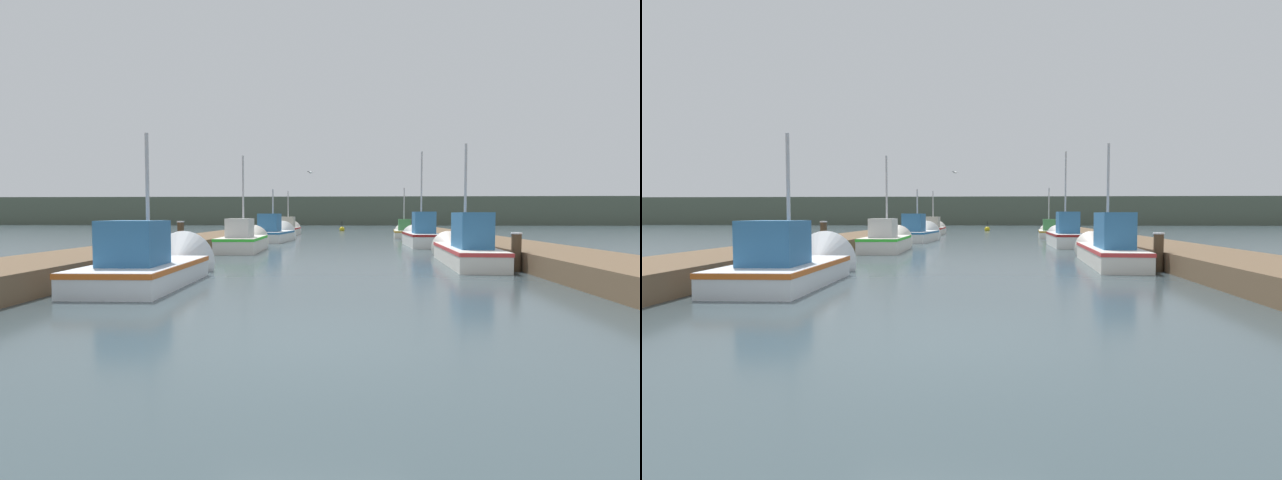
# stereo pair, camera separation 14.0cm
# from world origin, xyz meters

# --- Properties ---
(ground_plane) EXTENTS (200.00, 200.00, 0.00)m
(ground_plane) POSITION_xyz_m (0.00, 0.00, 0.00)
(ground_plane) COLOR #38474C
(dock_left) EXTENTS (2.57, 40.00, 0.52)m
(dock_left) POSITION_xyz_m (-6.36, 16.00, 0.26)
(dock_left) COLOR brown
(dock_left) RESTS_ON ground_plane
(dock_right) EXTENTS (2.57, 40.00, 0.52)m
(dock_right) POSITION_xyz_m (6.36, 16.00, 0.26)
(dock_right) COLOR brown
(dock_right) RESTS_ON ground_plane
(distant_shore_ridge) EXTENTS (120.00, 16.00, 4.18)m
(distant_shore_ridge) POSITION_xyz_m (0.00, 74.81, 2.09)
(distant_shore_ridge) COLOR #4C5647
(distant_shore_ridge) RESTS_ON ground_plane
(fishing_boat_0) EXTENTS (1.87, 4.76, 3.84)m
(fishing_boat_0) POSITION_xyz_m (-3.84, 5.19, 0.38)
(fishing_boat_0) COLOR silver
(fishing_boat_0) RESTS_ON ground_plane
(fishing_boat_1) EXTENTS (1.60, 6.34, 4.04)m
(fishing_boat_1) POSITION_xyz_m (4.11, 10.02, 0.47)
(fishing_boat_1) COLOR silver
(fishing_boat_1) RESTS_ON ground_plane
(fishing_boat_2) EXTENTS (1.69, 4.85, 4.38)m
(fishing_boat_2) POSITION_xyz_m (-3.85, 15.08, 0.42)
(fishing_boat_2) COLOR silver
(fishing_boat_2) RESTS_ON ground_plane
(fishing_boat_3) EXTENTS (1.44, 5.01, 4.89)m
(fishing_boat_3) POSITION_xyz_m (4.05, 18.71, 0.49)
(fishing_boat_3) COLOR silver
(fishing_boat_3) RESTS_ON ground_plane
(fishing_boat_4) EXTENTS (2.19, 4.96, 3.52)m
(fishing_boat_4) POSITION_xyz_m (-3.72, 22.67, 0.44)
(fishing_boat_4) COLOR silver
(fishing_boat_4) RESTS_ON ground_plane
(fishing_boat_5) EXTENTS (1.65, 4.84, 3.69)m
(fishing_boat_5) POSITION_xyz_m (4.32, 28.40, 0.35)
(fishing_boat_5) COLOR silver
(fishing_boat_5) RESTS_ON ground_plane
(fishing_boat_6) EXTENTS (1.65, 4.99, 3.82)m
(fishing_boat_6) POSITION_xyz_m (-4.06, 32.73, 0.42)
(fishing_boat_6) COLOR silver
(fishing_boat_6) RESTS_ON ground_plane
(mooring_piling_0) EXTENTS (0.27, 0.27, 1.14)m
(mooring_piling_0) POSITION_xyz_m (5.26, 32.93, 0.58)
(mooring_piling_0) COLOR #473523
(mooring_piling_0) RESTS_ON ground_plane
(mooring_piling_1) EXTENTS (0.29, 0.29, 1.04)m
(mooring_piling_1) POSITION_xyz_m (4.94, 7.68, 0.52)
(mooring_piling_1) COLOR #473523
(mooring_piling_1) RESTS_ON ground_plane
(mooring_piling_2) EXTENTS (0.24, 0.24, 1.30)m
(mooring_piling_2) POSITION_xyz_m (-5.01, 10.40, 0.66)
(mooring_piling_2) COLOR #473523
(mooring_piling_2) RESTS_ON ground_plane
(mooring_piling_3) EXTENTS (0.30, 0.30, 1.29)m
(mooring_piling_3) POSITION_xyz_m (5.07, 28.29, 0.65)
(mooring_piling_3) COLOR #473523
(mooring_piling_3) RESTS_ON ground_plane
(channel_buoy) EXTENTS (0.50, 0.50, 1.00)m
(channel_buoy) POSITION_xyz_m (0.00, 41.40, 0.15)
(channel_buoy) COLOR gold
(channel_buoy) RESTS_ON ground_plane
(seagull_lead) EXTENTS (0.42, 0.51, 0.12)m
(seagull_lead) POSITION_xyz_m (-1.84, 25.84, 4.19)
(seagull_lead) COLOR white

